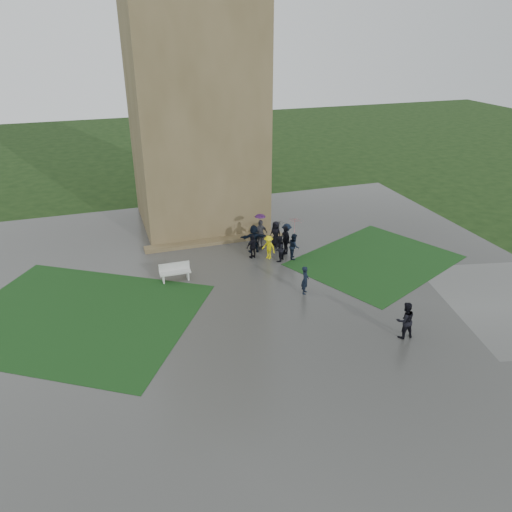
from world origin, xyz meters
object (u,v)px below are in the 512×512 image
object	(u,v)px
tower	(194,90)
bench	(175,272)
pedestrian_mid	(305,280)
pedestrian_near	(405,320)

from	to	relation	value
tower	bench	distance (m)	12.59
bench	pedestrian_mid	xyz separation A→B (m)	(6.22, -3.58, 0.26)
tower	bench	size ratio (longest dim) A/B	10.62
bench	pedestrian_mid	world-z (taller)	pedestrian_mid
tower	bench	world-z (taller)	tower
bench	pedestrian_near	size ratio (longest dim) A/B	0.96
bench	pedestrian_mid	size ratio (longest dim) A/B	1.10
bench	tower	bearing A→B (deg)	69.21
tower	pedestrian_mid	distance (m)	15.05
pedestrian_near	bench	bearing A→B (deg)	-41.47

